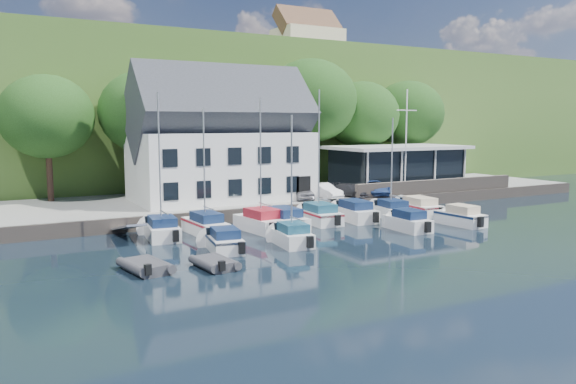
% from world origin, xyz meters
% --- Properties ---
extents(ground, '(180.00, 180.00, 0.00)m').
position_xyz_m(ground, '(0.00, 0.00, 0.00)').
color(ground, black).
rests_on(ground, ground).
extents(quay, '(60.00, 13.00, 1.00)m').
position_xyz_m(quay, '(0.00, 17.50, 0.50)').
color(quay, gray).
rests_on(quay, ground).
extents(quay_face, '(60.00, 0.30, 1.00)m').
position_xyz_m(quay_face, '(0.00, 11.00, 0.50)').
color(quay_face, '#62574E').
rests_on(quay_face, ground).
extents(hillside, '(160.00, 75.00, 16.00)m').
position_xyz_m(hillside, '(0.00, 62.00, 8.00)').
color(hillside, '#375720').
rests_on(hillside, ground).
extents(field_patch, '(50.00, 30.00, 0.30)m').
position_xyz_m(field_patch, '(8.00, 70.00, 16.15)').
color(field_patch, olive).
rests_on(field_patch, hillside).
extents(farmhouse, '(10.40, 7.00, 8.20)m').
position_xyz_m(farmhouse, '(22.00, 52.00, 20.10)').
color(farmhouse, beige).
rests_on(farmhouse, hillside).
extents(harbor_building, '(14.40, 8.20, 8.70)m').
position_xyz_m(harbor_building, '(-7.00, 16.50, 5.35)').
color(harbor_building, white).
rests_on(harbor_building, quay).
extents(club_pavilion, '(13.20, 7.20, 4.10)m').
position_xyz_m(club_pavilion, '(11.00, 16.00, 3.05)').
color(club_pavilion, black).
rests_on(club_pavilion, quay).
extents(seawall, '(18.00, 0.50, 1.20)m').
position_xyz_m(seawall, '(12.00, 11.40, 1.60)').
color(seawall, '#62574E').
rests_on(seawall, quay).
extents(gangway, '(1.20, 6.00, 1.40)m').
position_xyz_m(gangway, '(-16.50, 9.00, 0.00)').
color(gangway, '#B7B7BC').
rests_on(gangway, ground).
extents(car_silver, '(2.61, 4.05, 1.28)m').
position_xyz_m(car_silver, '(-1.12, 13.32, 1.64)').
color(car_silver, '#A8A8AD').
rests_on(car_silver, quay).
extents(car_white, '(1.77, 3.98, 1.27)m').
position_xyz_m(car_white, '(0.69, 12.92, 1.63)').
color(car_white, silver).
rests_on(car_white, quay).
extents(car_dgrey, '(2.55, 4.07, 1.10)m').
position_xyz_m(car_dgrey, '(3.34, 12.87, 1.55)').
color(car_dgrey, '#2B2B30').
rests_on(car_dgrey, quay).
extents(car_blue, '(2.68, 4.29, 1.37)m').
position_xyz_m(car_blue, '(5.74, 12.73, 1.68)').
color(car_blue, navy).
rests_on(car_blue, quay).
extents(flagpole, '(2.22, 0.20, 9.26)m').
position_xyz_m(flagpole, '(9.14, 12.56, 5.63)').
color(flagpole, white).
rests_on(flagpole, quay).
extents(tree_0, '(7.41, 7.41, 10.12)m').
position_xyz_m(tree_0, '(-19.61, 21.97, 6.06)').
color(tree_0, '#183710').
rests_on(tree_0, quay).
extents(tree_1, '(7.85, 7.85, 10.73)m').
position_xyz_m(tree_1, '(-11.86, 21.72, 6.37)').
color(tree_1, '#183710').
rests_on(tree_1, quay).
extents(tree_2, '(7.97, 7.97, 10.89)m').
position_xyz_m(tree_2, '(-4.21, 22.73, 6.45)').
color(tree_2, '#183710').
rests_on(tree_2, quay).
extents(tree_3, '(9.25, 9.25, 12.64)m').
position_xyz_m(tree_3, '(4.79, 21.96, 7.32)').
color(tree_3, '#183710').
rests_on(tree_3, quay).
extents(tree_4, '(7.77, 7.77, 10.61)m').
position_xyz_m(tree_4, '(10.89, 21.70, 6.31)').
color(tree_4, '#183710').
rests_on(tree_4, quay).
extents(tree_5, '(8.00, 8.00, 10.93)m').
position_xyz_m(tree_5, '(17.51, 22.22, 6.47)').
color(tree_5, '#183710').
rests_on(tree_5, quay).
extents(boat_r1_0, '(2.60, 6.00, 8.82)m').
position_xyz_m(boat_r1_0, '(-14.54, 7.90, 4.41)').
color(boat_r1_0, silver).
rests_on(boat_r1_0, ground).
extents(boat_r1_1, '(2.22, 6.44, 9.19)m').
position_xyz_m(boat_r1_1, '(-11.64, 7.83, 4.59)').
color(boat_r1_1, silver).
rests_on(boat_r1_1, ground).
extents(boat_r1_2, '(2.90, 6.33, 9.49)m').
position_xyz_m(boat_r1_2, '(-7.88, 7.20, 4.74)').
color(boat_r1_2, silver).
rests_on(boat_r1_2, ground).
extents(boat_r1_3, '(2.43, 6.57, 1.55)m').
position_xyz_m(boat_r1_3, '(-6.34, 7.01, 0.78)').
color(boat_r1_3, silver).
rests_on(boat_r1_3, ground).
extents(boat_r1_4, '(2.40, 6.28, 9.14)m').
position_xyz_m(boat_r1_4, '(-2.90, 7.85, 4.57)').
color(boat_r1_4, silver).
rests_on(boat_r1_4, ground).
extents(boat_r1_5, '(2.59, 6.63, 1.56)m').
position_xyz_m(boat_r1_5, '(0.04, 7.61, 0.78)').
color(boat_r1_5, silver).
rests_on(boat_r1_5, ground).
extents(boat_r1_6, '(2.82, 5.76, 8.58)m').
position_xyz_m(boat_r1_6, '(3.35, 7.32, 4.29)').
color(boat_r1_6, silver).
rests_on(boat_r1_6, ground).
extents(boat_r1_7, '(2.68, 6.69, 1.44)m').
position_xyz_m(boat_r1_7, '(6.15, 7.43, 0.72)').
color(boat_r1_7, silver).
rests_on(boat_r1_7, ground).
extents(boat_r2_0, '(2.57, 5.10, 1.36)m').
position_xyz_m(boat_r2_0, '(-12.36, 2.76, 0.68)').
color(boat_r2_0, silver).
rests_on(boat_r2_0, ground).
extents(boat_r2_1, '(2.35, 5.00, 8.44)m').
position_xyz_m(boat_r2_1, '(-8.23, 2.23, 4.22)').
color(boat_r2_1, silver).
rests_on(boat_r2_1, ground).
extents(boat_r2_3, '(1.95, 5.24, 1.45)m').
position_xyz_m(boat_r2_3, '(0.97, 2.60, 0.73)').
color(boat_r2_3, silver).
rests_on(boat_r2_3, ground).
extents(boat_r2_4, '(2.10, 5.40, 1.48)m').
position_xyz_m(boat_r2_4, '(5.62, 2.32, 0.74)').
color(boat_r2_4, silver).
rests_on(boat_r2_4, ground).
extents(dinghy_0, '(2.39, 3.41, 0.73)m').
position_xyz_m(dinghy_0, '(-17.48, 0.37, 0.37)').
color(dinghy_0, '#35363A').
rests_on(dinghy_0, ground).
extents(dinghy_1, '(1.98, 3.00, 0.66)m').
position_xyz_m(dinghy_1, '(-14.23, -0.58, 0.33)').
color(dinghy_1, '#35363A').
rests_on(dinghy_1, ground).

